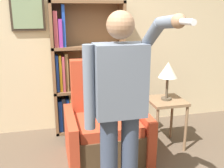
% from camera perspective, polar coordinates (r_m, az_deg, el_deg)
% --- Properties ---
extents(wall_back, '(8.00, 0.11, 2.80)m').
position_cam_1_polar(wall_back, '(3.84, -7.74, 10.63)').
color(wall_back, beige).
rests_on(wall_back, ground_plane).
extents(bookcase, '(1.02, 0.28, 1.86)m').
position_cam_1_polar(bookcase, '(3.76, -6.80, 2.70)').
color(bookcase, brown).
rests_on(bookcase, ground_plane).
extents(armchair, '(0.94, 0.81, 1.17)m').
position_cam_1_polar(armchair, '(3.21, -1.46, -9.62)').
color(armchair, '#4C3823').
rests_on(armchair, ground_plane).
extents(person_standing, '(0.56, 0.78, 1.74)m').
position_cam_1_polar(person_standing, '(2.12, 1.72, -4.75)').
color(person_standing, '#384256').
rests_on(person_standing, ground_plane).
extents(side_table, '(0.45, 0.45, 0.64)m').
position_cam_1_polar(side_table, '(3.45, 11.62, -5.16)').
color(side_table, '#846647').
rests_on(side_table, ground_plane).
extents(table_lamp, '(0.24, 0.24, 0.48)m').
position_cam_1_polar(table_lamp, '(3.31, 12.08, 2.71)').
color(table_lamp, '#4C4233').
rests_on(table_lamp, side_table).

